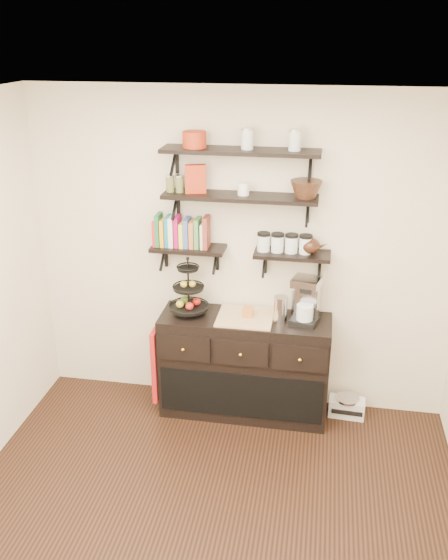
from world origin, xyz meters
TOP-DOWN VIEW (x-y plane):
  - floor at (0.00, 0.00)m, footprint 3.50×3.50m
  - ceiling at (0.00, 0.00)m, footprint 3.50×3.50m
  - back_wall at (0.00, 1.75)m, footprint 3.50×0.02m
  - shelf_top at (0.00, 1.62)m, footprint 1.20×0.27m
  - shelf_mid at (0.00, 1.62)m, footprint 1.20×0.27m
  - shelf_low_left at (-0.42, 1.63)m, footprint 0.60×0.25m
  - shelf_low_right at (0.42, 1.63)m, footprint 0.60×0.25m
  - cookbooks at (-0.47, 1.63)m, footprint 0.43×0.15m
  - glass_canisters at (0.36, 1.63)m, footprint 0.43×0.10m
  - sideboard at (0.07, 1.51)m, footprint 1.40×0.50m
  - fruit_stand at (-0.40, 1.52)m, footprint 0.32×0.32m
  - candle at (0.09, 1.51)m, footprint 0.08×0.08m
  - coffee_maker at (0.55, 1.54)m, footprint 0.25×0.25m
  - thermal_carafe at (0.35, 1.49)m, footprint 0.11×0.11m
  - apron at (-0.66, 1.41)m, footprint 0.04×0.28m
  - radio at (0.95, 1.59)m, footprint 0.31×0.21m
  - recipe_box at (-0.35, 1.61)m, footprint 0.17×0.10m
  - walnut_bowl at (0.50, 1.61)m, footprint 0.24×0.24m
  - ramekins at (0.03, 1.61)m, footprint 0.09×0.09m
  - teapot at (0.56, 1.63)m, footprint 0.22×0.18m
  - red_pot at (-0.35, 1.61)m, footprint 0.18×0.18m

SIDE VIEW (x-z plane):
  - floor at x=0.00m, z-range 0.00..0.00m
  - radio at x=0.95m, z-range 0.00..0.18m
  - sideboard at x=0.07m, z-range -0.01..0.91m
  - apron at x=-0.66m, z-range 0.14..0.80m
  - candle at x=0.09m, z-range 0.92..1.00m
  - thermal_carafe at x=0.35m, z-range 0.90..1.12m
  - fruit_stand at x=-0.40m, z-range 0.83..1.30m
  - coffee_maker at x=0.55m, z-range 0.89..1.28m
  - back_wall at x=0.00m, z-range 0.00..2.70m
  - shelf_low_left at x=-0.42m, z-range 1.31..1.54m
  - shelf_low_right at x=0.42m, z-range 1.31..1.54m
  - glass_canisters at x=0.36m, z-range 1.45..1.58m
  - teapot at x=0.56m, z-range 1.45..1.60m
  - cookbooks at x=-0.47m, z-range 1.44..1.70m
  - shelf_mid at x=0.00m, z-range 1.77..2.00m
  - ramekins at x=0.03m, z-range 1.90..2.00m
  - walnut_bowl at x=0.50m, z-range 1.90..2.03m
  - recipe_box at x=-0.35m, z-range 1.90..2.12m
  - shelf_top at x=0.00m, z-range 2.12..2.35m
  - red_pot at x=-0.35m, z-range 2.25..2.37m
  - ceiling at x=0.00m, z-range 2.69..2.71m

